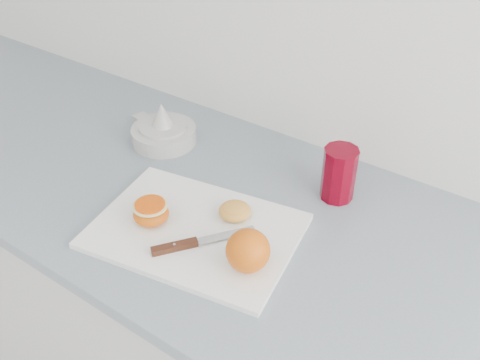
% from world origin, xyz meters
% --- Properties ---
extents(counter, '(2.40, 0.64, 0.89)m').
position_xyz_m(counter, '(0.20, 1.70, 0.45)').
color(counter, silver).
rests_on(counter, ground).
extents(cutting_board, '(0.42, 0.33, 0.01)m').
position_xyz_m(cutting_board, '(0.24, 1.60, 0.90)').
color(cutting_board, white).
rests_on(cutting_board, counter).
extents(whole_orange, '(0.08, 0.08, 0.08)m').
position_xyz_m(whole_orange, '(0.38, 1.57, 0.94)').
color(whole_orange, '#D6490F').
rests_on(whole_orange, cutting_board).
extents(half_orange, '(0.07, 0.07, 0.04)m').
position_xyz_m(half_orange, '(0.16, 1.57, 0.92)').
color(half_orange, '#D6490F').
rests_on(half_orange, cutting_board).
extents(squeezed_shell, '(0.06, 0.06, 0.03)m').
position_xyz_m(squeezed_shell, '(0.28, 1.67, 0.92)').
color(squeezed_shell, gold).
rests_on(squeezed_shell, cutting_board).
extents(paring_knife, '(0.13, 0.17, 0.01)m').
position_xyz_m(paring_knife, '(0.25, 1.55, 0.91)').
color(paring_knife, '#482517').
rests_on(paring_knife, cutting_board).
extents(citrus_juicer, '(0.19, 0.15, 0.10)m').
position_xyz_m(citrus_juicer, '(-0.03, 1.81, 0.92)').
color(citrus_juicer, silver).
rests_on(citrus_juicer, counter).
extents(red_tumbler, '(0.07, 0.07, 0.11)m').
position_xyz_m(red_tumbler, '(0.41, 1.85, 0.94)').
color(red_tumbler, '#6D0011').
rests_on(red_tumbler, counter).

